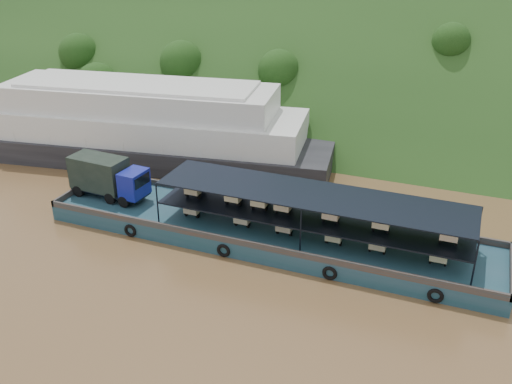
% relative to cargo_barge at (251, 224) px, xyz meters
% --- Properties ---
extents(ground, '(160.00, 160.00, 0.00)m').
position_rel_cargo_barge_xyz_m(ground, '(1.85, -1.53, -1.16)').
color(ground, brown).
rests_on(ground, ground).
extents(hillside, '(140.00, 39.60, 39.60)m').
position_rel_cargo_barge_xyz_m(hillside, '(1.85, 34.47, -1.16)').
color(hillside, '#1C3B15').
rests_on(hillside, ground).
extents(cargo_barge, '(35.00, 7.18, 4.65)m').
position_rel_cargo_barge_xyz_m(cargo_barge, '(0.00, 0.00, 0.00)').
color(cargo_barge, '#143C46').
rests_on(cargo_barge, ground).
extents(passenger_ferry, '(40.29, 15.86, 7.95)m').
position_rel_cargo_barge_xyz_m(passenger_ferry, '(-16.79, 11.31, 2.28)').
color(passenger_ferry, black).
rests_on(passenger_ferry, ground).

